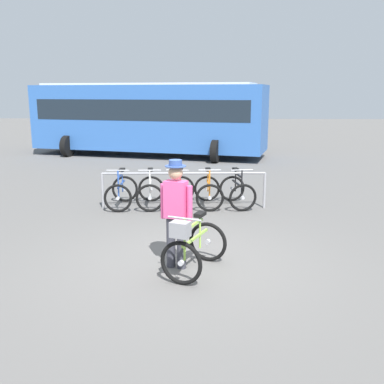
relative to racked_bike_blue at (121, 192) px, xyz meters
The scene contains 10 objects.
ground_plane 3.96m from the racked_bike_blue, 64.38° to the right, with size 80.00×80.00×0.00m, color #605E5B.
bike_rack_rail 1.55m from the racked_bike_blue, ahead, with size 3.90×0.26×0.88m.
racked_bike_blue is the anchor object (origin of this frame).
racked_bike_white 0.70m from the racked_bike_blue, ahead, with size 0.76×1.15×0.97m.
racked_bike_red 1.40m from the racked_bike_blue, ahead, with size 0.71×1.12×0.97m.
racked_bike_orange 2.10m from the racked_bike_blue, ahead, with size 0.73×1.15×0.98m.
racked_bike_black 2.80m from the racked_bike_blue, ahead, with size 0.86×1.22×0.98m.
featured_bicycle 4.46m from the racked_bike_blue, 65.49° to the right, with size 1.02×1.26×0.97m.
person_with_featured_bike 4.16m from the racked_bike_blue, 67.42° to the right, with size 0.51×0.32×1.72m.
bus_distant 9.07m from the racked_bike_blue, 93.02° to the left, with size 10.31×4.91×3.08m.
Camera 1 is at (0.34, -6.93, 2.73)m, focal length 41.94 mm.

